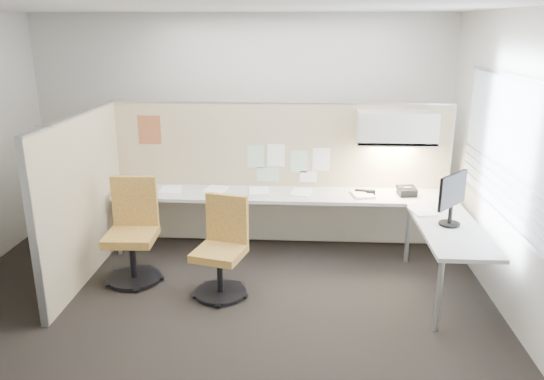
# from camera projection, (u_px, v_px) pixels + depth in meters

# --- Properties ---
(floor) EXTENTS (5.50, 4.50, 0.01)m
(floor) POSITION_uv_depth(u_px,v_px,m) (218.00, 300.00, 5.34)
(floor) COLOR black
(floor) RESTS_ON ground
(ceiling) EXTENTS (5.50, 4.50, 0.01)m
(ceiling) POSITION_uv_depth(u_px,v_px,m) (208.00, 5.00, 4.50)
(ceiling) COLOR white
(ceiling) RESTS_ON wall_back
(wall_back) EXTENTS (5.50, 0.02, 2.80)m
(wall_back) POSITION_uv_depth(u_px,v_px,m) (241.00, 123.00, 7.07)
(wall_back) COLOR beige
(wall_back) RESTS_ON ground
(wall_front) EXTENTS (5.50, 0.02, 2.80)m
(wall_front) POSITION_uv_depth(u_px,v_px,m) (143.00, 272.00, 2.78)
(wall_front) COLOR beige
(wall_front) RESTS_ON ground
(wall_right) EXTENTS (0.02, 4.50, 2.80)m
(wall_right) POSITION_uv_depth(u_px,v_px,m) (516.00, 169.00, 4.77)
(wall_right) COLOR beige
(wall_right) RESTS_ON ground
(window_pane) EXTENTS (0.01, 2.80, 1.30)m
(window_pane) POSITION_uv_depth(u_px,v_px,m) (516.00, 153.00, 4.72)
(window_pane) COLOR #A4B1BE
(window_pane) RESTS_ON wall_right
(partition_back) EXTENTS (4.10, 0.06, 1.75)m
(partition_back) POSITION_uv_depth(u_px,v_px,m) (280.00, 174.00, 6.57)
(partition_back) COLOR #C5B688
(partition_back) RESTS_ON floor
(partition_left) EXTENTS (0.06, 2.20, 1.75)m
(partition_left) POSITION_uv_depth(u_px,v_px,m) (83.00, 199.00, 5.64)
(partition_left) COLOR #C5B688
(partition_left) RESTS_ON floor
(desk) EXTENTS (4.00, 2.07, 0.73)m
(desk) POSITION_uv_depth(u_px,v_px,m) (311.00, 208.00, 6.18)
(desk) COLOR beige
(desk) RESTS_ON floor
(overhead_bin) EXTENTS (0.90, 0.36, 0.38)m
(overhead_bin) POSITION_uv_depth(u_px,v_px,m) (396.00, 128.00, 6.11)
(overhead_bin) COLOR beige
(overhead_bin) RESTS_ON partition_back
(task_light_strip) EXTENTS (0.60, 0.06, 0.02)m
(task_light_strip) POSITION_uv_depth(u_px,v_px,m) (395.00, 146.00, 6.17)
(task_light_strip) COLOR #FFEABF
(task_light_strip) RESTS_ON overhead_bin
(pinned_papers) EXTENTS (1.01, 0.00, 0.47)m
(pinned_papers) POSITION_uv_depth(u_px,v_px,m) (287.00, 163.00, 6.49)
(pinned_papers) COLOR #8CBF8C
(pinned_papers) RESTS_ON partition_back
(poster) EXTENTS (0.28, 0.00, 0.35)m
(poster) POSITION_uv_depth(u_px,v_px,m) (149.00, 130.00, 6.47)
(poster) COLOR orange
(poster) RESTS_ON partition_back
(chair_left) EXTENTS (0.57, 0.57, 1.09)m
(chair_left) POSITION_uv_depth(u_px,v_px,m) (133.00, 234.00, 5.66)
(chair_left) COLOR black
(chair_left) RESTS_ON floor
(chair_right) EXTENTS (0.57, 0.59, 1.00)m
(chair_right) POSITION_uv_depth(u_px,v_px,m) (222.00, 250.00, 5.35)
(chair_right) COLOR black
(chair_right) RESTS_ON floor
(monitor) EXTENTS (0.36, 0.40, 0.53)m
(monitor) POSITION_uv_depth(u_px,v_px,m) (452.00, 196.00, 5.20)
(monitor) COLOR black
(monitor) RESTS_ON desk
(phone) EXTENTS (0.23, 0.22, 0.12)m
(phone) POSITION_uv_depth(u_px,v_px,m) (406.00, 191.00, 6.21)
(phone) COLOR black
(phone) RESTS_ON desk
(stapler) EXTENTS (0.14, 0.06, 0.05)m
(stapler) POSITION_uv_depth(u_px,v_px,m) (361.00, 192.00, 6.28)
(stapler) COLOR black
(stapler) RESTS_ON desk
(tape_dispenser) EXTENTS (0.10, 0.07, 0.06)m
(tape_dispenser) POSITION_uv_depth(u_px,v_px,m) (371.00, 193.00, 6.22)
(tape_dispenser) COLOR black
(tape_dispenser) RESTS_ON desk
(coat_hook) EXTENTS (0.18, 0.48, 1.44)m
(coat_hook) POSITION_uv_depth(u_px,v_px,m) (40.00, 166.00, 4.85)
(coat_hook) COLOR silver
(coat_hook) RESTS_ON partition_left
(paper_stack_0) EXTENTS (0.25, 0.31, 0.03)m
(paper_stack_0) POSITION_uv_depth(u_px,v_px,m) (171.00, 190.00, 6.37)
(paper_stack_0) COLOR white
(paper_stack_0) RESTS_ON desk
(paper_stack_1) EXTENTS (0.29, 0.34, 0.02)m
(paper_stack_1) POSITION_uv_depth(u_px,v_px,m) (215.00, 189.00, 6.41)
(paper_stack_1) COLOR white
(paper_stack_1) RESTS_ON desk
(paper_stack_2) EXTENTS (0.26, 0.32, 0.04)m
(paper_stack_2) POSITION_uv_depth(u_px,v_px,m) (259.00, 192.00, 6.27)
(paper_stack_2) COLOR white
(paper_stack_2) RESTS_ON desk
(paper_stack_3) EXTENTS (0.28, 0.34, 0.02)m
(paper_stack_3) POSITION_uv_depth(u_px,v_px,m) (301.00, 192.00, 6.30)
(paper_stack_3) COLOR white
(paper_stack_3) RESTS_ON desk
(paper_stack_4) EXTENTS (0.28, 0.34, 0.03)m
(paper_stack_4) POSITION_uv_depth(u_px,v_px,m) (362.00, 194.00, 6.21)
(paper_stack_4) COLOR white
(paper_stack_4) RESTS_ON desk
(paper_stack_5) EXTENTS (0.29, 0.34, 0.02)m
(paper_stack_5) POSITION_uv_depth(u_px,v_px,m) (423.00, 211.00, 5.66)
(paper_stack_5) COLOR white
(paper_stack_5) RESTS_ON desk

